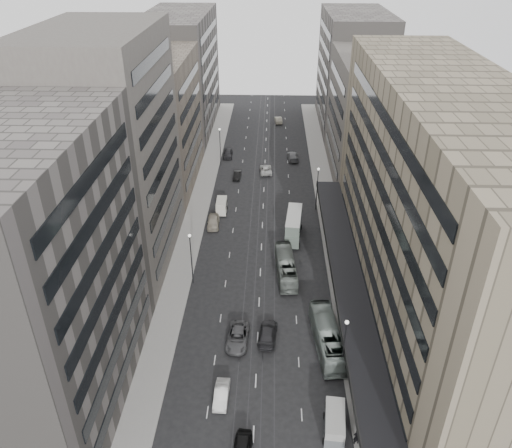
# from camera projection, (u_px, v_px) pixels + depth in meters

# --- Properties ---
(ground) EXTENTS (220.00, 220.00, 0.00)m
(ground) POSITION_uv_depth(u_px,v_px,m) (257.00, 343.00, 61.82)
(ground) COLOR black
(ground) RESTS_ON ground
(sidewalk_right) EXTENTS (4.00, 125.00, 0.15)m
(sidewalk_right) POSITION_uv_depth(u_px,v_px,m) (327.00, 203.00, 93.81)
(sidewalk_right) COLOR gray
(sidewalk_right) RESTS_ON ground
(sidewalk_left) EXTENTS (4.00, 125.00, 0.15)m
(sidewalk_left) POSITION_uv_depth(u_px,v_px,m) (200.00, 201.00, 94.49)
(sidewalk_left) COLOR gray
(sidewalk_left) RESTS_ON ground
(department_store) EXTENTS (19.20, 60.00, 30.00)m
(department_store) POSITION_uv_depth(u_px,v_px,m) (436.00, 209.00, 60.59)
(department_store) COLOR gray
(department_store) RESTS_ON ground
(building_right_mid) EXTENTS (15.00, 28.00, 24.00)m
(building_right_mid) POSITION_uv_depth(u_px,v_px,m) (372.00, 117.00, 100.05)
(building_right_mid) COLOR #534D48
(building_right_mid) RESTS_ON ground
(building_right_far) EXTENTS (15.00, 32.00, 28.00)m
(building_right_far) POSITION_uv_depth(u_px,v_px,m) (353.00, 72.00, 124.93)
(building_right_far) COLOR slate
(building_right_far) RESTS_ON ground
(building_left_a) EXTENTS (15.00, 28.00, 30.00)m
(building_left_a) POSITION_uv_depth(u_px,v_px,m) (32.00, 281.00, 47.96)
(building_left_a) COLOR slate
(building_left_a) RESTS_ON ground
(building_left_b) EXTENTS (15.00, 26.00, 34.00)m
(building_left_b) POSITION_uv_depth(u_px,v_px,m) (109.00, 154.00, 70.25)
(building_left_b) COLOR #534D48
(building_left_b) RESTS_ON ground
(building_left_c) EXTENTS (15.00, 28.00, 25.00)m
(building_left_c) POSITION_uv_depth(u_px,v_px,m) (153.00, 123.00, 95.82)
(building_left_c) COLOR #74695A
(building_left_c) RESTS_ON ground
(building_left_d) EXTENTS (15.00, 38.00, 28.00)m
(building_left_d) POSITION_uv_depth(u_px,v_px,m) (180.00, 73.00, 123.55)
(building_left_d) COLOR slate
(building_left_d) RESTS_ON ground
(lamp_right_near) EXTENTS (0.44, 0.44, 8.32)m
(lamp_right_near) POSITION_uv_depth(u_px,v_px,m) (344.00, 342.00, 54.61)
(lamp_right_near) COLOR #262628
(lamp_right_near) RESTS_ON ground
(lamp_right_far) EXTENTS (0.44, 0.44, 8.32)m
(lamp_right_far) POSITION_uv_depth(u_px,v_px,m) (317.00, 184.00, 89.13)
(lamp_right_far) COLOR #262628
(lamp_right_far) RESTS_ON ground
(lamp_left_near) EXTENTS (0.44, 0.44, 8.32)m
(lamp_left_near) POSITION_uv_depth(u_px,v_px,m) (191.00, 253.00, 69.83)
(lamp_left_near) COLOR #262628
(lamp_left_near) RESTS_ON ground
(lamp_left_far) EXTENTS (0.44, 0.44, 8.32)m
(lamp_left_far) POSITION_uv_depth(u_px,v_px,m) (220.00, 142.00, 106.94)
(lamp_left_far) COLOR #262628
(lamp_left_far) RESTS_ON ground
(bus_near) EXTENTS (3.75, 11.61, 3.18)m
(bus_near) POSITION_uv_depth(u_px,v_px,m) (327.00, 337.00, 60.55)
(bus_near) COLOR gray
(bus_near) RESTS_ON ground
(bus_far) EXTENTS (3.31, 10.76, 2.95)m
(bus_far) POSITION_uv_depth(u_px,v_px,m) (286.00, 267.00, 73.47)
(bus_far) COLOR gray
(bus_far) RESTS_ON ground
(double_decker) EXTENTS (3.20, 8.38, 4.48)m
(double_decker) POSITION_uv_depth(u_px,v_px,m) (294.00, 225.00, 81.96)
(double_decker) COLOR slate
(double_decker) RESTS_ON ground
(vw_microbus) EXTENTS (2.54, 4.86, 2.53)m
(vw_microbus) POSITION_uv_depth(u_px,v_px,m) (335.00, 423.00, 50.13)
(vw_microbus) COLOR slate
(vw_microbus) RESTS_ON ground
(panel_van) EXTENTS (2.04, 4.04, 2.53)m
(panel_van) POSITION_uv_depth(u_px,v_px,m) (222.00, 206.00, 90.07)
(panel_van) COLOR white
(panel_van) RESTS_ON ground
(sedan_1) EXTENTS (1.61, 4.32, 1.41)m
(sedan_1) POSITION_uv_depth(u_px,v_px,m) (221.00, 394.00, 54.09)
(sedan_1) COLOR silver
(sedan_1) RESTS_ON ground
(sedan_2) EXTENTS (2.94, 5.82, 1.58)m
(sedan_2) POSITION_uv_depth(u_px,v_px,m) (238.00, 337.00, 61.63)
(sedan_2) COLOR #4D4D4F
(sedan_2) RESTS_ON ground
(sedan_3) EXTENTS (2.76, 5.63, 1.58)m
(sedan_3) POSITION_uv_depth(u_px,v_px,m) (268.00, 333.00, 62.22)
(sedan_3) COLOR #242426
(sedan_3) RESTS_ON ground
(sedan_4) EXTENTS (2.26, 5.09, 1.70)m
(sedan_4) POSITION_uv_depth(u_px,v_px,m) (213.00, 222.00, 86.19)
(sedan_4) COLOR #ADA38F
(sedan_4) RESTS_ON ground
(sedan_5) EXTENTS (1.59, 4.12, 1.34)m
(sedan_5) POSITION_uv_depth(u_px,v_px,m) (237.00, 175.00, 103.14)
(sedan_5) COLOR black
(sedan_5) RESTS_ON ground
(sedan_6) EXTENTS (2.78, 5.42, 1.46)m
(sedan_6) POSITION_uv_depth(u_px,v_px,m) (266.00, 169.00, 105.53)
(sedan_6) COLOR silver
(sedan_6) RESTS_ON ground
(sedan_7) EXTENTS (2.58, 5.75, 1.64)m
(sedan_7) POSITION_uv_depth(u_px,v_px,m) (293.00, 156.00, 111.59)
(sedan_7) COLOR slate
(sedan_7) RESTS_ON ground
(sedan_8) EXTENTS (2.08, 5.02, 1.70)m
(sedan_8) POSITION_uv_depth(u_px,v_px,m) (228.00, 153.00, 113.03)
(sedan_8) COLOR #242426
(sedan_8) RESTS_ON ground
(sedan_9) EXTENTS (2.19, 5.09, 1.63)m
(sedan_9) POSITION_uv_depth(u_px,v_px,m) (278.00, 120.00, 133.37)
(sedan_9) COLOR #AEA790
(sedan_9) RESTS_ON ground
(pedestrian) EXTENTS (0.83, 0.64, 2.02)m
(pedestrian) POSITION_uv_depth(u_px,v_px,m) (357.00, 437.00, 49.01)
(pedestrian) COLOR black
(pedestrian) RESTS_ON sidewalk_right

